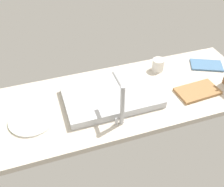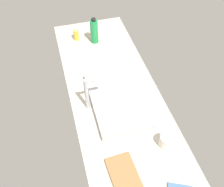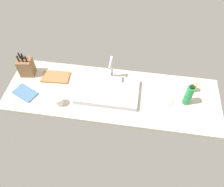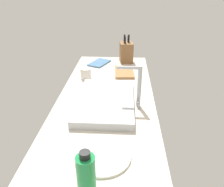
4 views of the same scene
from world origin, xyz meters
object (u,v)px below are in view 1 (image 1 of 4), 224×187
Objects in this scene: sink_basin at (111,96)px; dish_towel at (206,65)px; dinner_plate at (32,119)px; coffee_mug at (158,65)px; cutting_board at (197,91)px; faucet at (121,100)px.

sink_basin is 73.62cm from dish_towel.
coffee_mug is (-84.80, -20.45, 3.42)cm from dinner_plate.
sink_basin is 2.59× the size of dish_towel.
cutting_board is 3.18× the size of coffee_mug.
dish_towel is at bearing -133.71° from cutting_board.
faucet reaches higher than cutting_board.
dish_towel is at bearing -158.11° from faucet.
dish_towel is (-73.50, -29.53, -14.37)cm from faucet.
sink_basin is 52.51cm from cutting_board.
sink_basin reaches higher than cutting_board.
dinner_plate is 3.09× the size of coffee_mug.
dinner_plate and dish_towel have the same top height.
faucet is at bearing 21.89° from dish_towel.
coffee_mug is (33.88, -6.53, 3.42)cm from dish_towel.
cutting_board is at bearing 168.31° from sink_basin.
cutting_board is 1.22× the size of dish_towel.
sink_basin is 6.78× the size of coffee_mug.
coffee_mug is (12.60, -28.79, 3.12)cm from cutting_board.
faucet is 1.01× the size of dinner_plate.
sink_basin is 2.17× the size of faucet.
faucet is 1.19× the size of dish_towel.
dinner_plate is at bearing 6.69° from dish_towel.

